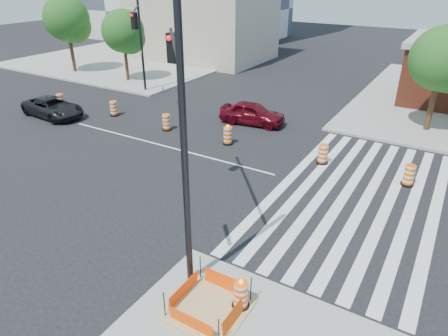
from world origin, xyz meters
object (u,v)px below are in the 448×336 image
at_px(signal_pole_se, 179,105).
at_px(red_coupe, 252,113).
at_px(dark_suv, 53,107).
at_px(signal_pole_nw, 139,29).

bearing_deg(signal_pole_se, red_coupe, -22.68).
xyz_separation_m(red_coupe, dark_suv, (-12.25, -5.73, -0.06)).
xyz_separation_m(dark_suv, signal_pole_nw, (2.29, 6.62, 4.44)).
distance_m(red_coupe, signal_pole_se, 14.10).
bearing_deg(signal_pole_se, dark_suv, 26.72).
bearing_deg(red_coupe, signal_pole_nw, 77.41).
relative_size(red_coupe, dark_suv, 0.90).
height_order(red_coupe, dark_suv, red_coupe).
height_order(red_coupe, signal_pole_nw, signal_pole_nw).
bearing_deg(red_coupe, signal_pole_se, -170.20).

